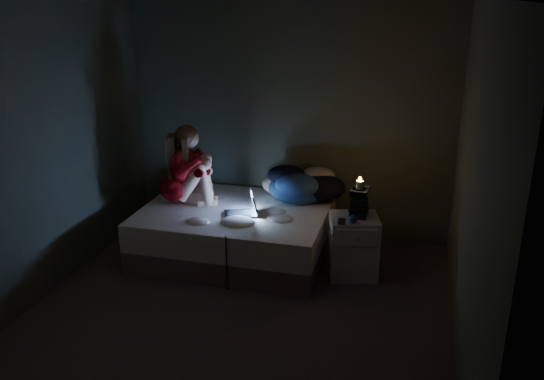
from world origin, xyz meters
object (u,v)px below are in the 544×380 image
(bed, at_px, (235,232))
(woman, at_px, (175,165))
(nightstand, at_px, (353,246))
(candle, at_px, (360,185))
(phone, at_px, (339,220))
(laptop, at_px, (240,204))

(bed, bearing_deg, woman, -178.84)
(bed, xyz_separation_m, nightstand, (1.25, -0.13, 0.04))
(candle, bearing_deg, nightstand, -119.50)
(candle, distance_m, phone, 0.38)
(woman, distance_m, candle, 1.91)
(laptop, bearing_deg, nightstand, -20.56)
(laptop, relative_size, phone, 2.36)
(bed, height_order, candle, candle)
(bed, xyz_separation_m, phone, (1.11, -0.25, 0.35))
(candle, bearing_deg, woman, 177.91)
(laptop, xyz_separation_m, nightstand, (1.14, 0.01, -0.33))
(woman, height_order, phone, woman)
(woman, distance_m, nightstand, 1.99)
(woman, bearing_deg, candle, -20.88)
(candle, bearing_deg, phone, -134.41)
(nightstand, bearing_deg, phone, -152.99)
(nightstand, relative_size, phone, 4.34)
(woman, height_order, laptop, woman)
(candle, bearing_deg, laptop, -177.35)
(candle, height_order, phone, candle)
(bed, height_order, nightstand, nightstand)
(laptop, bearing_deg, phone, -27.26)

